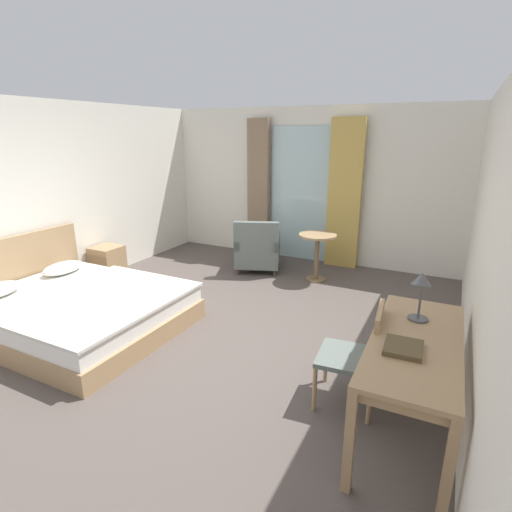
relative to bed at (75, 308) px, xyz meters
The scene contains 15 objects.
ground 1.52m from the bed, 13.74° to the left, with size 5.73×7.38×0.10m, color #564C47.
wall_back 4.19m from the bed, 69.03° to the left, with size 5.33×0.12×2.59m, color white.
wall_left 1.61m from the bed, 162.96° to the left, with size 0.12×6.98×2.59m, color white.
wall_right 4.21m from the bed, ahead, with size 0.12×6.98×2.59m, color white.
balcony_glass_door 4.04m from the bed, 69.98° to the left, with size 1.11×0.02×2.28m, color silver.
curtain_panel_left 3.78m from the bed, 80.96° to the left, with size 0.40×0.10×2.40m, color #897056.
curtain_panel_right 4.29m from the bed, 59.47° to the left, with size 0.53×0.10×2.40m, color tan.
bed is the anchor object (origin of this frame).
nightstand 1.59m from the bed, 122.87° to the left, with size 0.41×0.41×0.53m.
writing_desk 3.67m from the bed, ahead, with size 0.62×1.53×0.77m.
desk_chair 3.23m from the bed, ahead, with size 0.51×0.50×0.88m.
desk_lamp 3.71m from the bed, ahead, with size 0.15×0.26×0.43m.
closed_book 3.63m from the bed, ahead, with size 0.25×0.27×0.03m, color brown.
armchair_by_window 2.95m from the bed, 70.86° to the left, with size 0.93×0.99×0.86m.
round_cafe_table 3.40m from the bed, 54.24° to the left, with size 0.56×0.56×0.72m.
Camera 1 is at (2.32, -3.24, 2.17)m, focal length 28.40 mm.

